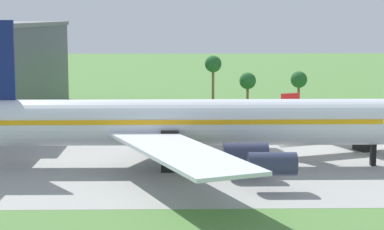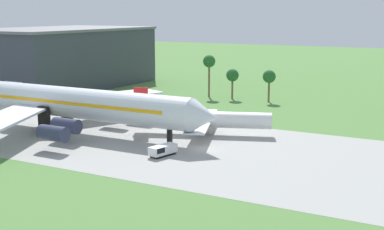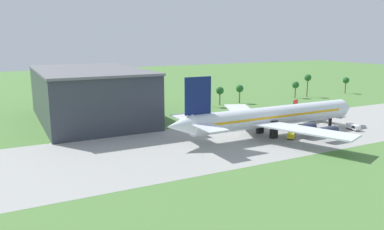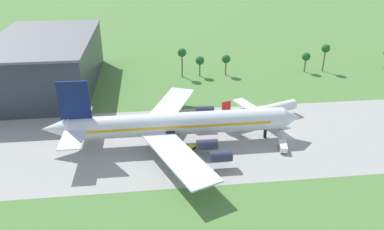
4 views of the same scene
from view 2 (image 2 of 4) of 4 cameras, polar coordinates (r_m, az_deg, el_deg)
ground_plane at (r=97.97m, az=1.14°, el=-3.62°), size 600.00×600.00×0.00m
taxiway_strip at (r=97.97m, az=1.14°, el=-3.61°), size 320.00×44.00×0.02m
jet_airliner at (r=115.19m, az=-13.78°, el=1.38°), size 72.76×59.97×20.07m
regional_aircraft at (r=108.76m, az=1.01°, el=-0.46°), size 27.53×25.12×9.44m
baggage_tug at (r=92.89m, az=-3.21°, el=-3.79°), size 3.19×5.69×1.88m
catering_van at (r=109.64m, az=-14.58°, el=-1.83°), size 4.69×4.36×1.91m
terminal_building at (r=182.92m, az=-13.87°, el=5.97°), size 36.72×61.20×19.40m
palm_tree_row at (r=143.14m, az=15.83°, el=3.85°), size 94.45×3.60×12.29m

